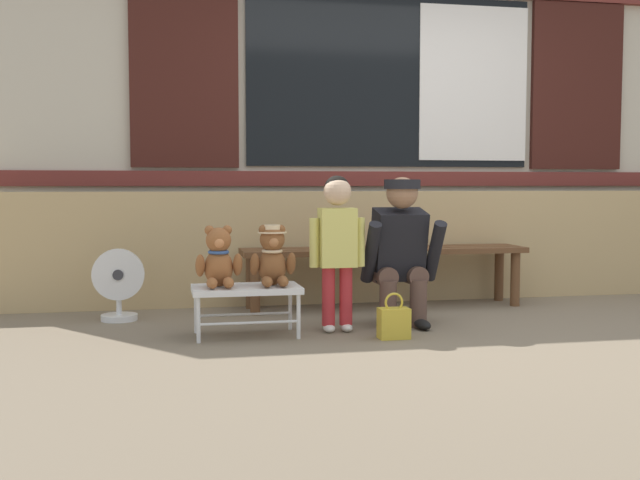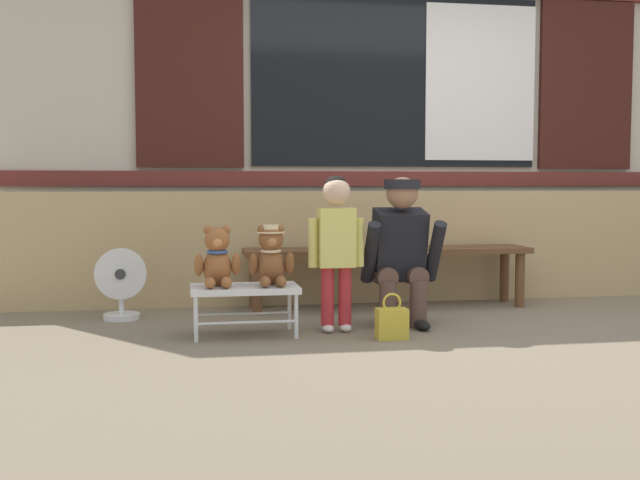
% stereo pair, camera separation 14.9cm
% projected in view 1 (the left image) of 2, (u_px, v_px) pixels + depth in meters
% --- Properties ---
extents(ground_plane, '(60.00, 60.00, 0.00)m').
position_uv_depth(ground_plane, '(476.00, 333.00, 4.72)').
color(ground_plane, '#756651').
extents(brick_low_wall, '(6.72, 0.25, 0.85)m').
position_uv_depth(brick_low_wall, '(405.00, 245.00, 6.08)').
color(brick_low_wall, tan).
rests_on(brick_low_wall, ground).
extents(shop_facade, '(6.85, 0.26, 3.37)m').
position_uv_depth(shop_facade, '(387.00, 90.00, 6.49)').
color(shop_facade, beige).
rests_on(shop_facade, ground).
extents(wooden_bench_long, '(2.10, 0.40, 0.44)m').
position_uv_depth(wooden_bench_long, '(384.00, 257.00, 5.67)').
color(wooden_bench_long, brown).
rests_on(wooden_bench_long, ground).
extents(small_display_bench, '(0.64, 0.36, 0.30)m').
position_uv_depth(small_display_bench, '(246.00, 292.00, 4.60)').
color(small_display_bench, silver).
rests_on(small_display_bench, ground).
extents(teddy_bear_plain, '(0.28, 0.26, 0.36)m').
position_uv_depth(teddy_bear_plain, '(219.00, 259.00, 4.56)').
color(teddy_bear_plain, '#93562D').
rests_on(teddy_bear_plain, small_display_bench).
extents(teddy_bear_with_hat, '(0.28, 0.27, 0.36)m').
position_uv_depth(teddy_bear_with_hat, '(273.00, 257.00, 4.62)').
color(teddy_bear_with_hat, brown).
rests_on(teddy_bear_with_hat, small_display_bench).
extents(child_standing, '(0.35, 0.18, 0.96)m').
position_uv_depth(child_standing, '(337.00, 236.00, 4.72)').
color(child_standing, '#B7282D').
rests_on(child_standing, ground).
extents(adult_crouching, '(0.50, 0.49, 0.95)m').
position_uv_depth(adult_crouching, '(401.00, 251.00, 4.94)').
color(adult_crouching, brown).
rests_on(adult_crouching, ground).
extents(handbag_on_ground, '(0.18, 0.11, 0.27)m').
position_uv_depth(handbag_on_ground, '(394.00, 322.00, 4.54)').
color(handbag_on_ground, gold).
rests_on(handbag_on_ground, ground).
extents(floor_fan, '(0.34, 0.24, 0.48)m').
position_uv_depth(floor_fan, '(118.00, 285.00, 5.12)').
color(floor_fan, silver).
rests_on(floor_fan, ground).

